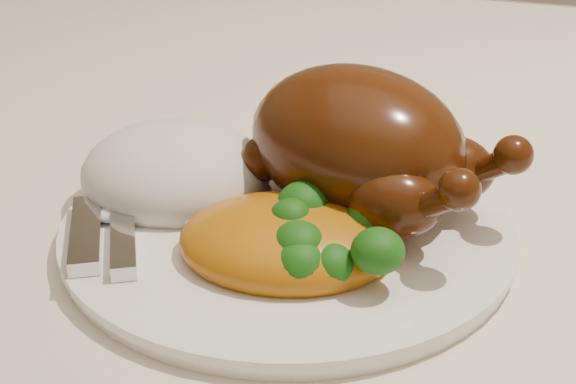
% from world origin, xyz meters
% --- Properties ---
extents(dining_table, '(1.60, 0.90, 0.76)m').
position_xyz_m(dining_table, '(0.00, 0.00, 0.67)').
color(dining_table, brown).
rests_on(dining_table, floor).
extents(tablecloth, '(1.73, 1.03, 0.18)m').
position_xyz_m(tablecloth, '(0.00, 0.00, 0.74)').
color(tablecloth, '#EEE6CD').
rests_on(tablecloth, dining_table).
extents(dinner_plate, '(0.29, 0.29, 0.01)m').
position_xyz_m(dinner_plate, '(-0.15, -0.18, 0.77)').
color(dinner_plate, white).
rests_on(dinner_plate, tablecloth).
extents(roast_chicken, '(0.20, 0.16, 0.10)m').
position_xyz_m(roast_chicken, '(-0.12, -0.15, 0.83)').
color(roast_chicken, '#451F07').
rests_on(roast_chicken, dinner_plate).
extents(rice_mound, '(0.15, 0.14, 0.07)m').
position_xyz_m(rice_mound, '(-0.24, -0.16, 0.79)').
color(rice_mound, white).
rests_on(rice_mound, dinner_plate).
extents(mac_and_cheese, '(0.15, 0.13, 0.05)m').
position_xyz_m(mac_and_cheese, '(-0.13, -0.22, 0.79)').
color(mac_and_cheese, '#B96A0B').
rests_on(mac_and_cheese, dinner_plate).
extents(cutlery, '(0.09, 0.20, 0.01)m').
position_xyz_m(cutlery, '(-0.25, -0.21, 0.79)').
color(cutlery, silver).
rests_on(cutlery, dinner_plate).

